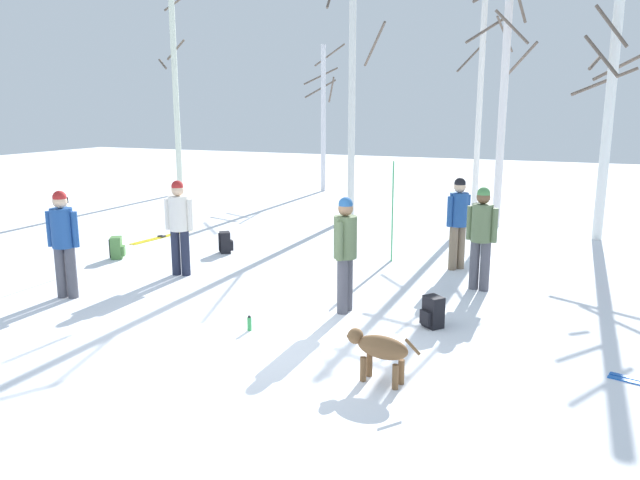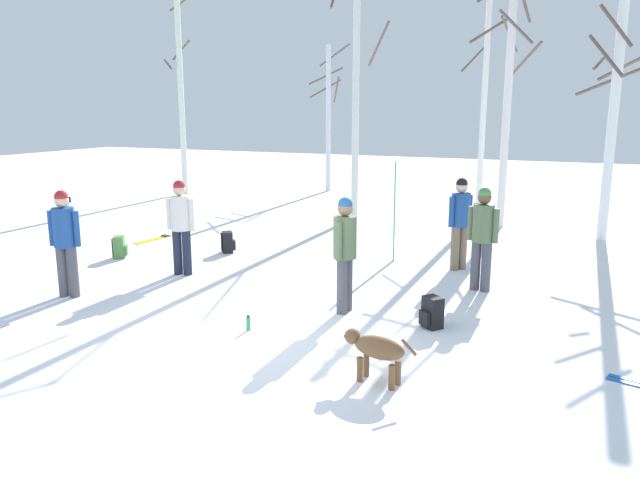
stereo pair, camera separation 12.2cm
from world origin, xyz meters
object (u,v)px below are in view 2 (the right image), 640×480
at_px(person_2, 65,237).
at_px(person_4, 345,247).
at_px(person_1, 181,221).
at_px(backpack_2, 228,242).
at_px(backpack_0, 432,313).
at_px(birch_tree_2, 356,76).
at_px(water_bottle_0, 248,323).
at_px(backpack_1, 120,247).
at_px(birch_tree_5, 613,107).
at_px(ski_pair_lying_0, 167,236).
at_px(birch_tree_3, 485,90).
at_px(birch_tree_0, 181,93).
at_px(birch_tree_1, 328,115).
at_px(person_0, 483,232).
at_px(dog, 376,349).
at_px(ski_poles_0, 70,233).
at_px(person_3, 460,218).
at_px(birch_tree_4, 508,94).
at_px(ski_pair_planted_0, 394,212).

xyz_separation_m(person_2, person_4, (4.31, 1.10, 0.00)).
distance_m(person_1, backpack_2, 1.97).
height_order(backpack_0, birch_tree_2, birch_tree_2).
relative_size(person_1, backpack_0, 3.90).
relative_size(person_1, person_4, 1.00).
height_order(person_2, water_bottle_0, person_2).
relative_size(backpack_0, water_bottle_0, 2.09).
relative_size(backpack_1, birch_tree_2, 0.06).
bearing_deg(birch_tree_5, ski_pair_lying_0, -158.19).
relative_size(backpack_2, birch_tree_3, 0.06).
xyz_separation_m(backpack_1, birch_tree_0, (-4.47, 8.31, 3.22)).
relative_size(water_bottle_0, birch_tree_1, 0.04).
xyz_separation_m(backpack_0, birch_tree_2, (-4.01, 7.52, 3.54)).
xyz_separation_m(person_0, person_1, (-5.09, -1.19, 0.00)).
bearing_deg(dog, backpack_0, 85.57).
bearing_deg(dog, ski_poles_0, 162.57).
xyz_separation_m(person_3, water_bottle_0, (-1.94, -4.38, -0.88)).
height_order(person_1, backpack_1, person_1).
distance_m(person_1, birch_tree_1, 11.84).
bearing_deg(backpack_0, water_bottle_0, -153.62).
distance_m(person_0, backpack_2, 5.37).
distance_m(dog, water_bottle_0, 2.28).
bearing_deg(person_4, ski_poles_0, -179.52).
height_order(person_0, water_bottle_0, person_0).
height_order(person_3, ski_pair_lying_0, person_3).
distance_m(ski_poles_0, birch_tree_0, 10.96).
relative_size(person_2, ski_pair_lying_0, 0.88).
height_order(dog, birch_tree_4, birch_tree_4).
bearing_deg(birch_tree_4, backpack_1, -134.77).
relative_size(person_0, person_1, 1.00).
height_order(person_4, birch_tree_3, birch_tree_3).
distance_m(backpack_2, birch_tree_0, 9.91).
bearing_deg(backpack_2, dog, -43.73).
xyz_separation_m(water_bottle_0, birch_tree_2, (-1.76, 8.64, 3.66)).
relative_size(ski_pair_lying_0, ski_poles_0, 1.38).
height_order(ski_pair_planted_0, birch_tree_3, birch_tree_3).
xyz_separation_m(dog, birch_tree_5, (2.27, 9.11, 2.59)).
bearing_deg(birch_tree_5, person_1, -137.70).
distance_m(ski_pair_lying_0, birch_tree_2, 6.37).
xyz_separation_m(person_4, backpack_2, (-3.63, 2.54, -0.77)).
relative_size(backpack_1, birch_tree_0, 0.07).
height_order(person_1, person_2, same).
bearing_deg(dog, person_2, 169.86).
bearing_deg(person_2, backpack_1, 114.26).
xyz_separation_m(backpack_0, birch_tree_3, (-0.95, 9.00, 3.19)).
bearing_deg(backpack_1, birch_tree_5, 33.16).
distance_m(person_0, dog, 4.08).
height_order(person_4, birch_tree_4, birch_tree_4).
xyz_separation_m(ski_pair_planted_0, ski_pair_lying_0, (-5.55, 0.04, -0.96)).
distance_m(person_3, dog, 5.24).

